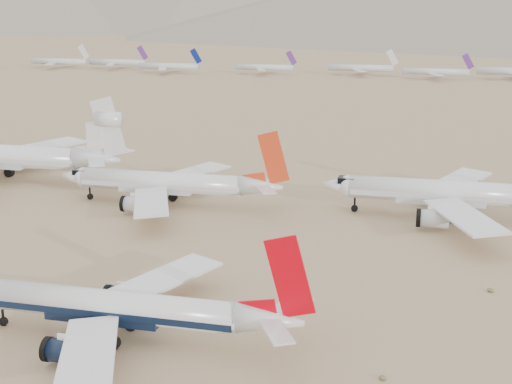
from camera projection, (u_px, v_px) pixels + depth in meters
ground at (174, 361)px, 84.76m from camera, size 7000.00×7000.00×0.00m
main_airliner at (126, 308)px, 88.99m from camera, size 44.47×43.43×15.69m
row2_gold_tail at (458, 194)px, 139.20m from camera, size 51.05×49.93×18.18m
row2_orange_tail at (170, 183)px, 148.61m from camera, size 47.08×46.06×16.79m
row2_white_trijet at (4, 156)px, 168.37m from camera, size 59.56×58.21×21.11m
distant_storage_row at (412, 69)px, 401.78m from camera, size 562.14×63.66×14.24m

